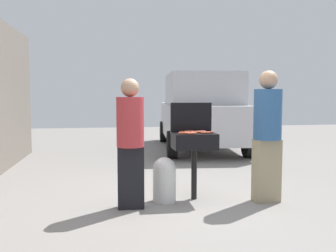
% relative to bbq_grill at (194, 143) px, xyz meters
% --- Properties ---
extents(ground_plane, '(24.00, 24.00, 0.00)m').
position_rel_bbq_grill_xyz_m(ground_plane, '(-0.08, -0.14, -0.79)').
color(ground_plane, gray).
extents(bbq_grill, '(0.60, 0.44, 0.94)m').
position_rel_bbq_grill_xyz_m(bbq_grill, '(0.00, 0.00, 0.00)').
color(bbq_grill, black).
rests_on(bbq_grill, ground).
extents(grill_lid_open, '(0.60, 0.05, 0.42)m').
position_rel_bbq_grill_xyz_m(grill_lid_open, '(0.00, 0.22, 0.35)').
color(grill_lid_open, black).
rests_on(grill_lid_open, bbq_grill).
extents(hot_dog_0, '(0.13, 0.03, 0.03)m').
position_rel_bbq_grill_xyz_m(hot_dog_0, '(-0.07, -0.15, 0.16)').
color(hot_dog_0, '#B74C33').
rests_on(hot_dog_0, bbq_grill).
extents(hot_dog_1, '(0.13, 0.03, 0.03)m').
position_rel_bbq_grill_xyz_m(hot_dog_1, '(-0.19, -0.13, 0.16)').
color(hot_dog_1, '#AD4228').
rests_on(hot_dog_1, bbq_grill).
extents(hot_dog_2, '(0.13, 0.03, 0.03)m').
position_rel_bbq_grill_xyz_m(hot_dog_2, '(0.02, 0.01, 0.16)').
color(hot_dog_2, '#B74C33').
rests_on(hot_dog_2, bbq_grill).
extents(hot_dog_3, '(0.13, 0.03, 0.03)m').
position_rel_bbq_grill_xyz_m(hot_dog_3, '(0.05, 0.07, 0.16)').
color(hot_dog_3, '#AD4228').
rests_on(hot_dog_3, bbq_grill).
extents(hot_dog_4, '(0.13, 0.04, 0.03)m').
position_rel_bbq_grill_xyz_m(hot_dog_4, '(-0.09, -0.06, 0.16)').
color(hot_dog_4, '#C6593D').
rests_on(hot_dog_4, bbq_grill).
extents(hot_dog_5, '(0.13, 0.03, 0.03)m').
position_rel_bbq_grill_xyz_m(hot_dog_5, '(0.11, 0.04, 0.16)').
color(hot_dog_5, '#C6593D').
rests_on(hot_dog_5, bbq_grill).
extents(hot_dog_6, '(0.13, 0.04, 0.03)m').
position_rel_bbq_grill_xyz_m(hot_dog_6, '(0.11, 0.10, 0.16)').
color(hot_dog_6, '#C6593D').
rests_on(hot_dog_6, bbq_grill).
extents(hot_dog_7, '(0.13, 0.03, 0.03)m').
position_rel_bbq_grill_xyz_m(hot_dog_7, '(-0.06, -0.12, 0.16)').
color(hot_dog_7, '#AD4228').
rests_on(hot_dog_7, bbq_grill).
extents(hot_dog_8, '(0.13, 0.03, 0.03)m').
position_rel_bbq_grill_xyz_m(hot_dog_8, '(0.14, -0.10, 0.16)').
color(hot_dog_8, '#AD4228').
rests_on(hot_dog_8, bbq_grill).
extents(hot_dog_9, '(0.13, 0.03, 0.03)m').
position_rel_bbq_grill_xyz_m(hot_dog_9, '(-0.05, 0.11, 0.16)').
color(hot_dog_9, '#B74C33').
rests_on(hot_dog_9, bbq_grill).
extents(hot_dog_10, '(0.13, 0.03, 0.03)m').
position_rel_bbq_grill_xyz_m(hot_dog_10, '(0.19, -0.05, 0.16)').
color(hot_dog_10, '#AD4228').
rests_on(hot_dog_10, bbq_grill).
extents(hot_dog_11, '(0.13, 0.03, 0.03)m').
position_rel_bbq_grill_xyz_m(hot_dog_11, '(-0.14, 0.04, 0.16)').
color(hot_dog_11, '#AD4228').
rests_on(hot_dog_11, bbq_grill).
extents(propane_tank, '(0.32, 0.32, 0.62)m').
position_rel_bbq_grill_xyz_m(propane_tank, '(-0.43, -0.06, -0.47)').
color(propane_tank, silver).
rests_on(propane_tank, ground).
extents(person_left, '(0.35, 0.35, 1.68)m').
position_rel_bbq_grill_xyz_m(person_left, '(-0.91, -0.29, 0.12)').
color(person_left, black).
rests_on(person_left, ground).
extents(person_right, '(0.38, 0.38, 1.80)m').
position_rel_bbq_grill_xyz_m(person_right, '(0.96, -0.27, 0.18)').
color(person_right, gray).
rests_on(person_right, ground).
extents(parked_minivan, '(2.31, 4.54, 2.02)m').
position_rel_bbq_grill_xyz_m(parked_minivan, '(1.26, 4.79, 0.23)').
color(parked_minivan, '#B7B7BC').
rests_on(parked_minivan, ground).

